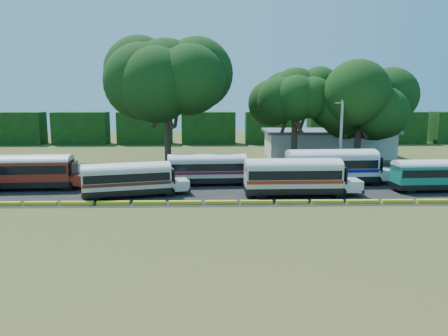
{
  "coord_description": "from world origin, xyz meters",
  "views": [
    {
      "loc": [
        0.91,
        -34.65,
        8.97
      ],
      "look_at": [
        1.89,
        6.0,
        2.25
      ],
      "focal_mm": 35.0,
      "sensor_mm": 36.0,
      "label": 1
    }
  ],
  "objects_px": {
    "bus_red": "(29,170)",
    "tree_west": "(166,77)",
    "bus_white_red": "(295,175)",
    "bus_teal": "(436,173)",
    "bus_cream_west": "(129,178)"
  },
  "relations": [
    {
      "from": "bus_red",
      "to": "bus_white_red",
      "type": "xyz_separation_m",
      "value": [
        25.09,
        -3.43,
        0.0
      ]
    },
    {
      "from": "bus_white_red",
      "to": "tree_west",
      "type": "bearing_deg",
      "value": 127.76
    },
    {
      "from": "bus_red",
      "to": "bus_cream_west",
      "type": "height_order",
      "value": "bus_red"
    },
    {
      "from": "bus_red",
      "to": "tree_west",
      "type": "relative_size",
      "value": 0.66
    },
    {
      "from": "bus_red",
      "to": "bus_teal",
      "type": "distance_m",
      "value": 38.86
    },
    {
      "from": "bus_cream_west",
      "to": "tree_west",
      "type": "height_order",
      "value": "tree_west"
    },
    {
      "from": "bus_white_red",
      "to": "bus_cream_west",
      "type": "bearing_deg",
      "value": 178.27
    },
    {
      "from": "tree_west",
      "to": "bus_white_red",
      "type": "bearing_deg",
      "value": -50.84
    },
    {
      "from": "bus_white_red",
      "to": "bus_teal",
      "type": "bearing_deg",
      "value": 6.01
    },
    {
      "from": "bus_cream_west",
      "to": "bus_white_red",
      "type": "relative_size",
      "value": 0.92
    },
    {
      "from": "bus_cream_west",
      "to": "bus_teal",
      "type": "height_order",
      "value": "bus_cream_west"
    },
    {
      "from": "bus_teal",
      "to": "tree_west",
      "type": "height_order",
      "value": "tree_west"
    },
    {
      "from": "bus_cream_west",
      "to": "bus_teal",
      "type": "distance_m",
      "value": 28.68
    },
    {
      "from": "bus_red",
      "to": "bus_white_red",
      "type": "bearing_deg",
      "value": -11.49
    },
    {
      "from": "bus_red",
      "to": "bus_teal",
      "type": "xyz_separation_m",
      "value": [
        38.83,
        -1.65,
        -0.21
      ]
    }
  ]
}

